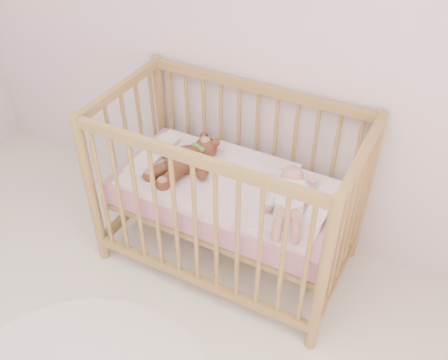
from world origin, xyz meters
The scene contains 6 objects.
wall_back centered at (0.00, 2.00, 1.35)m, with size 4.00×0.02×2.70m, color silver.
crib centered at (0.11, 1.60, 0.50)m, with size 1.36×0.76×1.00m, color olive, non-canonical shape.
mattress centered at (0.11, 1.60, 0.49)m, with size 1.22×0.62×0.13m, color #C77C96.
blanket centered at (0.11, 1.60, 0.56)m, with size 1.10×0.58×0.06m, color #F1A6B8, non-canonical shape.
baby centered at (0.46, 1.58, 0.64)m, with size 0.26×0.53×0.13m, color white, non-canonical shape.
teddy_bear centered at (-0.16, 1.58, 0.65)m, with size 0.35×0.50×0.14m, color brown, non-canonical shape.
Camera 1 is at (1.03, -0.22, 2.25)m, focal length 40.00 mm.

